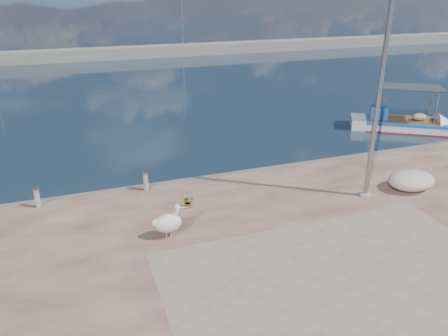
% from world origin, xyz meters
% --- Properties ---
extents(ground, '(1400.00, 1400.00, 0.00)m').
position_xyz_m(ground, '(0.00, 0.00, 0.00)').
color(ground, '#162635').
rests_on(ground, ground).
extents(quay_patch, '(9.00, 7.00, 0.01)m').
position_xyz_m(quay_patch, '(1.00, -3.00, 0.50)').
color(quay_patch, gray).
rests_on(quay_patch, quay).
extents(breakwater, '(120.00, 2.20, 7.50)m').
position_xyz_m(breakwater, '(-0.00, 40.00, 0.60)').
color(breakwater, gray).
rests_on(breakwater, ground).
extents(boat_right, '(5.93, 4.75, 2.80)m').
position_xyz_m(boat_right, '(12.26, 8.59, 0.22)').
color(boat_right, white).
rests_on(boat_right, ground).
extents(pelican, '(1.10, 0.59, 1.06)m').
position_xyz_m(pelican, '(-2.67, 1.16, 1.00)').
color(pelican, tan).
rests_on(pelican, quay).
extents(lamp_post, '(0.44, 0.96, 7.00)m').
position_xyz_m(lamp_post, '(4.49, 1.54, 3.80)').
color(lamp_post, gray).
rests_on(lamp_post, quay).
extents(bollard_near, '(0.23, 0.23, 0.71)m').
position_xyz_m(bollard_near, '(-2.71, 4.60, 0.89)').
color(bollard_near, gray).
rests_on(bollard_near, quay).
extents(bollard_far, '(0.23, 0.23, 0.71)m').
position_xyz_m(bollard_far, '(-6.36, 4.48, 0.88)').
color(bollard_far, gray).
rests_on(bollard_far, quay).
extents(potted_plant, '(0.40, 0.35, 0.42)m').
position_xyz_m(potted_plant, '(-1.64, 2.78, 0.71)').
color(potted_plant, '#33722D').
rests_on(potted_plant, quay).
extents(net_pile_d, '(1.78, 1.33, 0.67)m').
position_xyz_m(net_pile_d, '(6.39, 1.45, 0.83)').
color(net_pile_d, beige).
rests_on(net_pile_d, quay).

